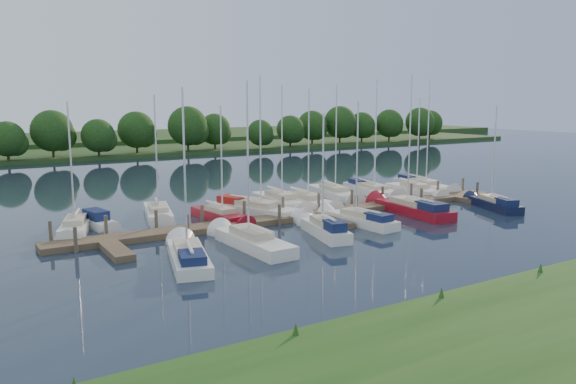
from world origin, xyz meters
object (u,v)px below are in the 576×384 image
dock (315,216)px  sailboat_n_5 (280,203)px  motorboat (97,223)px  sailboat_n_0 (76,228)px  sailboat_s_2 (325,231)px

dock → sailboat_n_5: bearing=86.1°
motorboat → dock: bearing=148.4°
sailboat_n_0 → motorboat: (1.66, 0.69, 0.06)m
dock → sailboat_n_5: sailboat_n_5 is taller
sailboat_n_5 → sailboat_s_2: sailboat_n_5 is taller
sailboat_n_0 → sailboat_n_5: bearing=-159.2°
sailboat_n_0 → motorboat: size_ratio=1.90×
dock → motorboat: bearing=159.0°
dock → sailboat_n_0: 17.67m
motorboat → sailboat_n_5: 15.65m
dock → sailboat_s_2: bearing=-117.5°
dock → sailboat_n_5: 5.98m
sailboat_n_5 → sailboat_s_2: size_ratio=1.24×
dock → sailboat_n_5: size_ratio=3.66×
dock → sailboat_s_2: 5.66m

